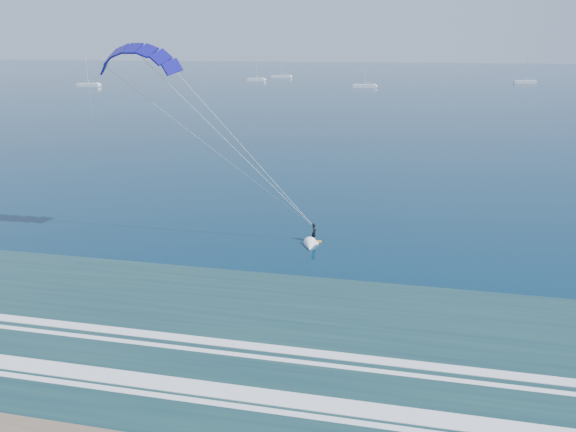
% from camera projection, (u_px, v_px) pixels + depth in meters
% --- Properties ---
extents(kitesurfer_rig, '(17.75, 6.21, 17.00)m').
position_uv_depth(kitesurfer_rig, '(228.00, 142.00, 39.75)').
color(kitesurfer_rig, orange).
rests_on(kitesurfer_rig, ground).
extents(sailboat_0, '(9.30, 2.40, 12.56)m').
position_uv_depth(sailboat_0, '(89.00, 85.00, 197.55)').
color(sailboat_0, white).
rests_on(sailboat_0, ground).
extents(sailboat_1, '(7.74, 2.40, 10.76)m').
position_uv_depth(sailboat_1, '(256.00, 79.00, 225.44)').
color(sailboat_1, white).
rests_on(sailboat_1, ground).
extents(sailboat_2, '(9.53, 2.40, 12.73)m').
position_uv_depth(sailboat_2, '(282.00, 76.00, 245.81)').
color(sailboat_2, white).
rests_on(sailboat_2, ground).
extents(sailboat_3, '(8.52, 2.40, 11.85)m').
position_uv_depth(sailboat_3, '(365.00, 86.00, 192.30)').
color(sailboat_3, white).
rests_on(sailboat_3, ground).
extents(sailboat_4, '(8.09, 2.40, 11.13)m').
position_uv_depth(sailboat_4, '(524.00, 82.00, 212.36)').
color(sailboat_4, white).
rests_on(sailboat_4, ground).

